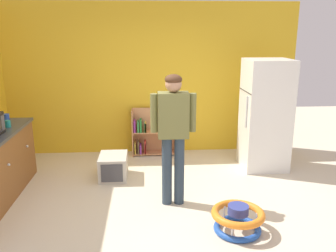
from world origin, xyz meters
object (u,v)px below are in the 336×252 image
Objects in this scene: bookshelf at (151,134)px; blue_cup at (7,117)px; standing_person at (173,128)px; pet_carrier at (113,166)px; teal_cup at (8,124)px; refrigerator at (265,115)px; baby_walker at (238,219)px.

bookshelf is 2.43m from blue_cup.
blue_cup reaches higher than bookshelf.
standing_person reaches higher than pet_carrier.
teal_cup reaches higher than bookshelf.
refrigerator is at bearing -22.63° from bookshelf.
bookshelf is 2.09m from standing_person.
teal_cup is (-1.42, -0.23, 0.77)m from pet_carrier.
bookshelf is 0.50× the size of standing_person.
standing_person reaches higher than baby_walker.
refrigerator is at bearing 37.00° from standing_person.
teal_cup is at bearing 154.47° from baby_walker.
bookshelf is at bearing 21.78° from blue_cup.
bookshelf is at bearing 97.10° from standing_person.
refrigerator is 3.22× the size of pet_carrier.
blue_cup is at bearing 111.75° from teal_cup.
refrigerator is 2.00m from standing_person.
standing_person is (0.24, -1.97, 0.65)m from bookshelf.
blue_cup and teal_cup have the same top height.
refrigerator is 2.09× the size of bookshelf.
bookshelf is at bearing 32.51° from teal_cup.
standing_person is at bearing -82.90° from bookshelf.
standing_person is 2.37m from teal_cup.
blue_cup is at bearing 149.65° from baby_walker.
refrigerator reaches higher than blue_cup.
blue_cup is at bearing 173.31° from pet_carrier.
bookshelf reaches higher than baby_walker.
baby_walker is (-0.92, -1.93, -0.73)m from refrigerator.
refrigerator is 1.04× the size of standing_person.
refrigerator is 2.05m from bookshelf.
baby_walker is 2.24m from pet_carrier.
blue_cup is (-2.19, -0.88, 0.57)m from bookshelf.
pet_carrier is at bearing 9.19° from teal_cup.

